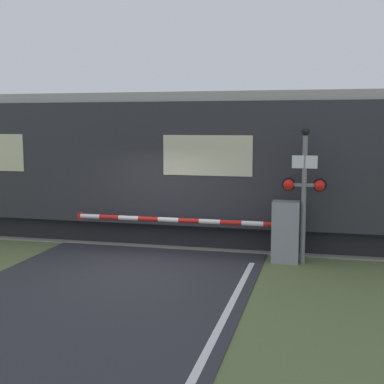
# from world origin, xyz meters

# --- Properties ---
(ground_plane) EXTENTS (80.00, 80.00, 0.00)m
(ground_plane) POSITION_xyz_m (0.00, 0.00, 0.00)
(ground_plane) COLOR #5B6B3D
(track_bed) EXTENTS (36.00, 3.20, 0.13)m
(track_bed) POSITION_xyz_m (0.00, 3.49, 0.02)
(track_bed) COLOR gray
(track_bed) RESTS_ON ground_plane
(train) EXTENTS (21.90, 3.11, 3.88)m
(train) POSITION_xyz_m (1.17, 3.49, 1.99)
(train) COLOR black
(train) RESTS_ON ground_plane
(crossing_barrier) EXTENTS (5.38, 0.44, 1.39)m
(crossing_barrier) POSITION_xyz_m (2.75, 1.34, 0.72)
(crossing_barrier) COLOR gray
(crossing_barrier) RESTS_ON ground_plane
(signal_post) EXTENTS (0.97, 0.26, 3.04)m
(signal_post) POSITION_xyz_m (3.49, 1.34, 1.73)
(signal_post) COLOR gray
(signal_post) RESTS_ON ground_plane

